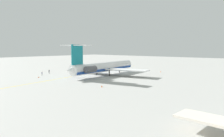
% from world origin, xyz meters
% --- Properties ---
extents(ground, '(365.08, 365.08, 0.00)m').
position_xyz_m(ground, '(0.00, 0.00, 0.00)').
color(ground, '#ADADA8').
extents(main_jetliner, '(42.25, 37.39, 12.31)m').
position_xyz_m(main_jetliner, '(-1.72, 10.07, 3.36)').
color(main_jetliner, white).
rests_on(main_jetliner, ground).
extents(ground_crew_near_nose, '(0.28, 0.43, 1.74)m').
position_xyz_m(ground_crew_near_nose, '(15.86, -6.80, 1.10)').
color(ground_crew_near_nose, black).
rests_on(ground_crew_near_nose, ground).
extents(ground_crew_near_tail, '(0.38, 0.28, 1.75)m').
position_xyz_m(ground_crew_near_tail, '(9.94, -11.11, 1.11)').
color(ground_crew_near_tail, black).
rests_on(ground_crew_near_tail, ground).
extents(safety_cone_nose, '(0.40, 0.40, 0.55)m').
position_xyz_m(safety_cone_nose, '(19.55, -2.97, 0.28)').
color(safety_cone_nose, '#EA590F').
rests_on(safety_cone_nose, ground).
extents(safety_cone_wingtip, '(0.40, 0.40, 0.55)m').
position_xyz_m(safety_cone_wingtip, '(-26.90, 22.53, 0.28)').
color(safety_cone_wingtip, '#EA590F').
rests_on(safety_cone_wingtip, ground).
extents(safety_cone_tail, '(0.40, 0.40, 0.55)m').
position_xyz_m(safety_cone_tail, '(17.86, 28.37, 0.28)').
color(safety_cone_tail, '#EA590F').
rests_on(safety_cone_tail, ground).
extents(taxiway_centreline, '(88.62, 16.47, 0.01)m').
position_xyz_m(taxiway_centreline, '(-2.90, 1.67, 0.00)').
color(taxiway_centreline, gold).
rests_on(taxiway_centreline, ground).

